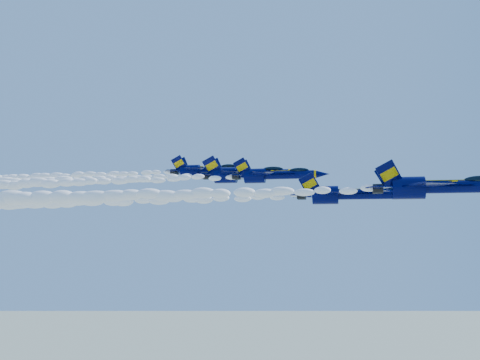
% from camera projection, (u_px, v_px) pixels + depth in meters
% --- Properties ---
extents(jet_lead, '(17.05, 13.98, 6.34)m').
position_uv_depth(jet_lead, '(439.00, 186.00, 60.82)').
color(jet_lead, '#000335').
extents(smoke_trail_jet_lead, '(54.25, 2.31, 2.08)m').
position_uv_depth(smoke_trail_jet_lead, '(154.00, 195.00, 67.87)').
color(smoke_trail_jet_lead, white).
extents(jet_second, '(16.26, 13.34, 6.04)m').
position_uv_depth(jet_second, '(350.00, 194.00, 72.18)').
color(jet_second, '#000335').
extents(smoke_trail_jet_second, '(54.25, 2.20, 1.98)m').
position_uv_depth(smoke_trail_jet_second, '(115.00, 201.00, 79.15)').
color(smoke_trail_jet_second, white).
extents(jet_third, '(15.58, 12.78, 5.79)m').
position_uv_depth(jet_third, '(274.00, 175.00, 85.98)').
color(jet_third, '#000335').
extents(smoke_trail_jet_third, '(54.25, 2.11, 1.90)m').
position_uv_depth(smoke_trail_jet_third, '(82.00, 182.00, 92.89)').
color(smoke_trail_jet_third, white).
extents(jet_fourth, '(18.34, 15.04, 6.81)m').
position_uv_depth(jet_fourth, '(246.00, 174.00, 94.22)').
color(jet_fourth, '#000335').
extents(smoke_trail_jet_fourth, '(54.25, 2.48, 2.24)m').
position_uv_depth(smoke_trail_jet_fourth, '(66.00, 181.00, 101.37)').
color(smoke_trail_jet_fourth, white).
extents(jet_fifth, '(16.76, 13.75, 6.23)m').
position_uv_depth(jet_fifth, '(207.00, 170.00, 104.46)').
color(jet_fifth, '#000335').
extents(smoke_trail_jet_fifth, '(54.25, 2.27, 2.04)m').
position_uv_depth(smoke_trail_jet_fifth, '(49.00, 177.00, 111.48)').
color(smoke_trail_jet_fifth, white).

